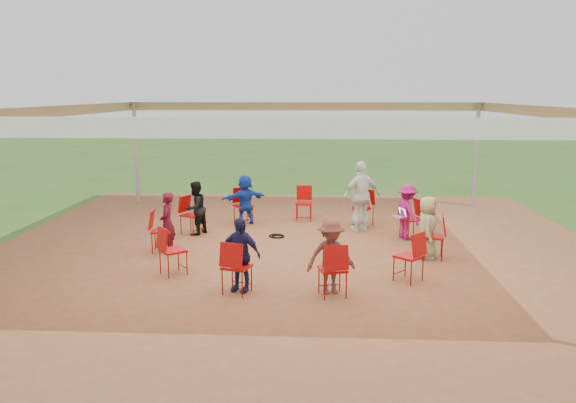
# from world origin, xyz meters

# --- Properties ---
(ground) EXTENTS (80.00, 80.00, 0.00)m
(ground) POSITION_xyz_m (0.00, 0.00, 0.00)
(ground) COLOR #2D531A
(ground) RESTS_ON ground
(dirt_patch) EXTENTS (13.00, 13.00, 0.00)m
(dirt_patch) POSITION_xyz_m (0.00, 0.00, 0.01)
(dirt_patch) COLOR brown
(dirt_patch) RESTS_ON ground
(tent) EXTENTS (10.33, 10.33, 3.00)m
(tent) POSITION_xyz_m (0.00, 0.00, 2.37)
(tent) COLOR #B2B2B7
(tent) RESTS_ON ground
(chair_0) EXTENTS (0.57, 0.56, 0.90)m
(chair_0) POSITION_xyz_m (2.57, 1.08, 0.45)
(chair_0) COLOR #A70605
(chair_0) RESTS_ON ground
(chair_1) EXTENTS (0.60, 0.60, 0.90)m
(chair_1) POSITION_xyz_m (1.58, 2.30, 0.45)
(chair_1) COLOR #A70605
(chair_1) RESTS_ON ground
(chair_2) EXTENTS (0.43, 0.45, 0.90)m
(chair_2) POSITION_xyz_m (0.08, 2.79, 0.45)
(chair_2) COLOR #A70605
(chair_2) RESTS_ON ground
(chair_3) EXTENTS (0.59, 0.59, 0.90)m
(chair_3) POSITION_xyz_m (-1.44, 2.39, 0.45)
(chair_3) COLOR #A70605
(chair_3) RESTS_ON ground
(chair_4) EXTENTS (0.58, 0.57, 0.90)m
(chair_4) POSITION_xyz_m (-2.50, 1.24, 0.45)
(chair_4) COLOR #A70605
(chair_4) RESTS_ON ground
(chair_5) EXTENTS (0.48, 0.47, 0.90)m
(chair_5) POSITION_xyz_m (-2.78, -0.31, 0.45)
(chair_5) COLOR #A70605
(chair_5) RESTS_ON ground
(chair_6) EXTENTS (0.61, 0.60, 0.90)m
(chair_6) POSITION_xyz_m (-2.17, -1.76, 0.45)
(chair_6) COLOR #A70605
(chair_6) RESTS_ON ground
(chair_7) EXTENTS (0.54, 0.55, 0.90)m
(chair_7) POSITION_xyz_m (-0.87, -2.66, 0.45)
(chair_7) COLOR #A70605
(chair_7) RESTS_ON ground
(chair_8) EXTENTS (0.52, 0.53, 0.90)m
(chair_8) POSITION_xyz_m (0.71, -2.70, 0.45)
(chair_8) COLOR #A70605
(chair_8) RESTS_ON ground
(chair_9) EXTENTS (0.61, 0.61, 0.90)m
(chair_9) POSITION_xyz_m (2.05, -1.89, 0.45)
(chair_9) COLOR #A70605
(chair_9) RESTS_ON ground
(chair_10) EXTENTS (0.51, 0.49, 0.90)m
(chair_10) POSITION_xyz_m (2.75, -0.48, 0.45)
(chair_10) COLOR #A70605
(chair_10) RESTS_ON ground
(person_seated_0) EXTENTS (0.68, 0.90, 1.26)m
(person_seated_0) POSITION_xyz_m (2.46, 1.04, 0.63)
(person_seated_0) COLOR #920F58
(person_seated_0) RESTS_ON ground
(person_seated_1) EXTENTS (0.70, 0.63, 1.26)m
(person_seated_1) POSITION_xyz_m (1.51, 2.20, 0.63)
(person_seated_1) COLOR #ACA997
(person_seated_1) RESTS_ON ground
(person_seated_2) EXTENTS (1.22, 0.97, 1.26)m
(person_seated_2) POSITION_xyz_m (-1.38, 2.29, 0.63)
(person_seated_2) COLOR #1333A0
(person_seated_2) RESTS_ON ground
(person_seated_3) EXTENTS (0.59, 0.70, 1.26)m
(person_seated_3) POSITION_xyz_m (-2.40, 1.18, 0.63)
(person_seated_3) COLOR black
(person_seated_3) RESTS_ON ground
(person_seated_4) EXTENTS (0.35, 0.49, 1.26)m
(person_seated_4) POSITION_xyz_m (-2.66, -0.30, 0.63)
(person_seated_4) COLOR #460917
(person_seated_4) RESTS_ON ground
(person_seated_5) EXTENTS (0.82, 0.59, 1.26)m
(person_seated_5) POSITION_xyz_m (-0.83, -2.54, 0.63)
(person_seated_5) COLOR #1B1843
(person_seated_5) RESTS_ON ground
(person_seated_6) EXTENTS (0.89, 0.59, 1.26)m
(person_seated_6) POSITION_xyz_m (0.68, -2.59, 0.63)
(person_seated_6) COLOR brown
(person_seated_6) RESTS_ON ground
(person_seated_7) EXTENTS (0.44, 0.66, 1.26)m
(person_seated_7) POSITION_xyz_m (2.63, -0.46, 0.63)
(person_seated_7) COLOR #999261
(person_seated_7) RESTS_ON ground
(standing_person) EXTENTS (1.11, 0.89, 1.69)m
(standing_person) POSITION_xyz_m (1.48, 1.75, 0.85)
(standing_person) COLOR silver
(standing_person) RESTS_ON ground
(cable_coil) EXTENTS (0.44, 0.44, 0.03)m
(cable_coil) POSITION_xyz_m (-0.48, 1.04, 0.02)
(cable_coil) COLOR black
(cable_coil) RESTS_ON ground
(laptop) EXTENTS (0.34, 0.37, 0.21)m
(laptop) POSITION_xyz_m (2.31, 0.97, 0.59)
(laptop) COLOR #B7B7BC
(laptop) RESTS_ON ground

